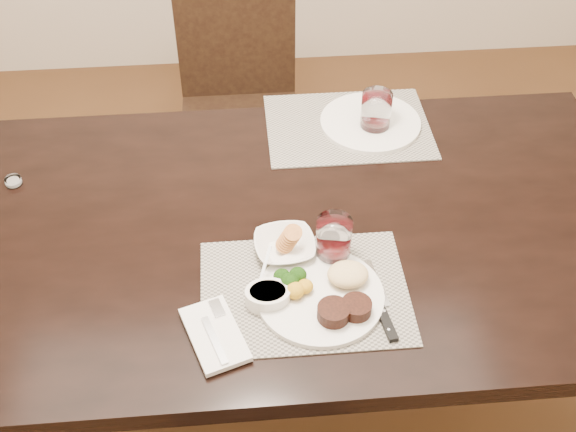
{
  "coord_description": "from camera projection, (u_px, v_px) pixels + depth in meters",
  "views": [
    {
      "loc": [
        -0.01,
        -1.26,
        1.98
      ],
      "look_at": [
        0.09,
        -0.04,
        0.82
      ],
      "focal_mm": 45.0,
      "sensor_mm": 36.0,
      "label": 1
    }
  ],
  "objects": [
    {
      "name": "ground_plane",
      "position": [
        258.0,
        397.0,
        2.27
      ],
      "size": [
        4.5,
        4.5,
        0.0
      ],
      "primitive_type": "plane",
      "color": "#442A16",
      "rests_on": "ground"
    },
    {
      "name": "dining_table",
      "position": [
        250.0,
        250.0,
        1.81
      ],
      "size": [
        2.0,
        1.0,
        0.75
      ],
      "color": "black",
      "rests_on": "ground"
    },
    {
      "name": "placemat_near",
      "position": [
        304.0,
        292.0,
        1.6
      ],
      "size": [
        0.46,
        0.34,
        0.0
      ],
      "primitive_type": "cube",
      "color": "gray",
      "rests_on": "dining_table"
    },
    {
      "name": "wine_glass_far",
      "position": [
        376.0,
        114.0,
        2.0
      ],
      "size": [
        0.08,
        0.08,
        0.12
      ],
      "rotation": [
        0.0,
        0.0,
        -0.12
      ],
      "color": "silver",
      "rests_on": "placemat_far"
    },
    {
      "name": "steak_knife",
      "position": [
        384.0,
        312.0,
        1.55
      ],
      "size": [
        0.04,
        0.24,
        0.01
      ],
      "rotation": [
        0.0,
        0.0,
        0.16
      ],
      "color": "silver",
      "rests_on": "placemat_near"
    },
    {
      "name": "chair_far",
      "position": [
        239.0,
        96.0,
        2.6
      ],
      "size": [
        0.42,
        0.42,
        0.9
      ],
      "color": "black",
      "rests_on": "ground"
    },
    {
      "name": "dinner_plate",
      "position": [
        326.0,
        294.0,
        1.58
      ],
      "size": [
        0.28,
        0.28,
        0.05
      ],
      "rotation": [
        0.0,
        0.0,
        0.12
      ],
      "color": "silver",
      "rests_on": "placemat_near"
    },
    {
      "name": "wine_glass_near",
      "position": [
        334.0,
        241.0,
        1.65
      ],
      "size": [
        0.08,
        0.08,
        0.11
      ],
      "rotation": [
        0.0,
        0.0,
        0.22
      ],
      "color": "silver",
      "rests_on": "placemat_near"
    },
    {
      "name": "sauce_ramekin",
      "position": [
        268.0,
        296.0,
        1.56
      ],
      "size": [
        0.1,
        0.15,
        0.08
      ],
      "rotation": [
        0.0,
        0.0,
        -0.43
      ],
      "color": "silver",
      "rests_on": "placemat_near"
    },
    {
      "name": "napkin_fork",
      "position": [
        215.0,
        334.0,
        1.51
      ],
      "size": [
        0.15,
        0.2,
        0.02
      ],
      "rotation": [
        0.0,
        0.0,
        0.33
      ],
      "color": "silver",
      "rests_on": "placemat_near"
    },
    {
      "name": "cracker_bowl",
      "position": [
        285.0,
        246.0,
        1.68
      ],
      "size": [
        0.15,
        0.15,
        0.06
      ],
      "rotation": [
        0.0,
        0.0,
        0.09
      ],
      "color": "silver",
      "rests_on": "placemat_near"
    },
    {
      "name": "salt_cellar",
      "position": [
        13.0,
        182.0,
        1.86
      ],
      "size": [
        0.04,
        0.04,
        0.02
      ],
      "rotation": [
        0.0,
        0.0,
        0.26
      ],
      "color": "silver",
      "rests_on": "dining_table"
    },
    {
      "name": "far_plate",
      "position": [
        370.0,
        122.0,
        2.05
      ],
      "size": [
        0.29,
        0.29,
        0.01
      ],
      "primitive_type": "cylinder",
      "color": "silver",
      "rests_on": "placemat_far"
    },
    {
      "name": "placemat_far",
      "position": [
        348.0,
        126.0,
        2.05
      ],
      "size": [
        0.46,
        0.34,
        0.0
      ],
      "primitive_type": "cube",
      "color": "gray",
      "rests_on": "dining_table"
    }
  ]
}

